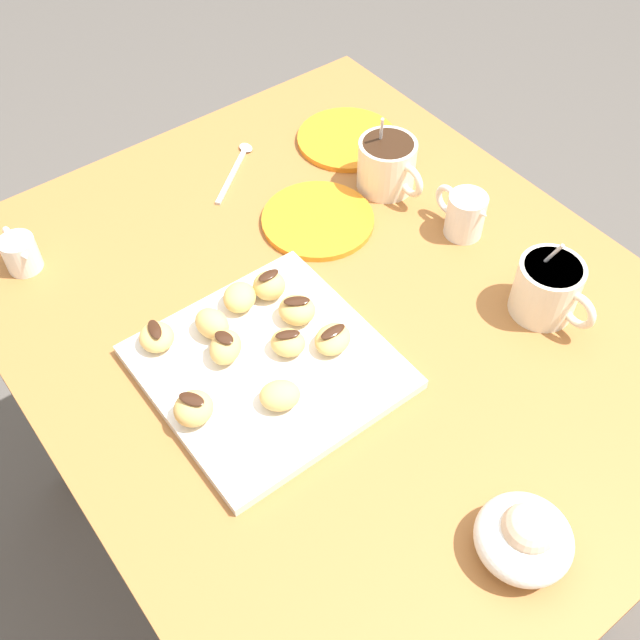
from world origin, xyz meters
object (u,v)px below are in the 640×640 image
at_px(chocolate_sauce_pitcher, 20,252).
at_px(coffee_mug_cream_left, 387,164).
at_px(ice_cream_bowl, 524,537).
at_px(beignet_2, 288,343).
at_px(beignet_7, 157,337).
at_px(saucer_orange_left, 347,139).
at_px(beignet_4, 212,324).
at_px(beignet_9, 240,297).
at_px(cream_pitcher_white, 465,213).
at_px(beignet_1, 194,408).
at_px(beignet_5, 226,347).
at_px(beignet_6, 297,310).
at_px(saucer_orange_right, 318,220).
at_px(dining_table, 338,365).
at_px(beignet_0, 333,339).
at_px(beignet_8, 269,285).
at_px(coffee_mug_cream_right, 548,288).
at_px(pastry_plate_square, 268,367).

bearing_deg(chocolate_sauce_pitcher, coffee_mug_cream_left, 71.23).
bearing_deg(ice_cream_bowl, chocolate_sauce_pitcher, -160.96).
relative_size(beignet_2, beignet_7, 0.95).
bearing_deg(saucer_orange_left, beignet_4, -60.74).
height_order(beignet_2, beignet_9, beignet_9).
distance_m(cream_pitcher_white, beignet_1, 0.52).
bearing_deg(beignet_5, beignet_6, 88.20).
height_order(chocolate_sauce_pitcher, saucer_orange_right, chocolate_sauce_pitcher).
relative_size(dining_table, beignet_0, 19.00).
height_order(chocolate_sauce_pitcher, beignet_0, chocolate_sauce_pitcher).
xyz_separation_m(cream_pitcher_white, chocolate_sauce_pitcher, (-0.34, -0.58, -0.01)).
relative_size(cream_pitcher_white, beignet_6, 2.03).
bearing_deg(beignet_8, beignet_2, -21.10).
relative_size(cream_pitcher_white, ice_cream_bowl, 0.95).
bearing_deg(beignet_5, chocolate_sauce_pitcher, -156.97).
height_order(coffee_mug_cream_right, beignet_6, coffee_mug_cream_right).
bearing_deg(dining_table, beignet_1, -81.62).
xyz_separation_m(saucer_orange_left, beignet_2, (0.33, -0.36, 0.03)).
xyz_separation_m(pastry_plate_square, cream_pitcher_white, (-0.04, 0.40, 0.03)).
bearing_deg(saucer_orange_right, beignet_8, -59.26).
bearing_deg(ice_cream_bowl, pastry_plate_square, -167.80).
xyz_separation_m(saucer_orange_left, beignet_0, (0.36, -0.31, 0.03)).
relative_size(cream_pitcher_white, beignet_1, 2.04).
bearing_deg(beignet_8, coffee_mug_cream_left, 107.58).
xyz_separation_m(dining_table, cream_pitcher_white, (-0.01, 0.26, 0.17)).
bearing_deg(saucer_orange_right, beignet_7, -77.11).
bearing_deg(beignet_5, beignet_9, 134.93).
bearing_deg(coffee_mug_cream_left, beignet_0, -52.06).
distance_m(ice_cream_bowl, chocolate_sauce_pitcher, 0.80).
bearing_deg(cream_pitcher_white, beignet_0, -77.82).
bearing_deg(saucer_orange_left, dining_table, -40.29).
xyz_separation_m(ice_cream_bowl, beignet_1, (-0.36, -0.20, -0.00)).
distance_m(coffee_mug_cream_right, cream_pitcher_white, 0.19).
bearing_deg(dining_table, beignet_5, -95.97).
bearing_deg(beignet_7, coffee_mug_cream_right, 60.64).
bearing_deg(coffee_mug_cream_left, beignet_6, -62.41).
bearing_deg(beignet_5, beignet_4, 170.88).
height_order(coffee_mug_cream_left, beignet_1, coffee_mug_cream_left).
relative_size(ice_cream_bowl, beignet_7, 2.21).
height_order(coffee_mug_cream_right, beignet_1, coffee_mug_cream_right).
bearing_deg(coffee_mug_cream_left, beignet_1, -67.16).
bearing_deg(chocolate_sauce_pitcher, beignet_8, 41.75).
xyz_separation_m(pastry_plate_square, beignet_7, (-0.12, -0.10, 0.02)).
height_order(beignet_5, beignet_9, beignet_5).
distance_m(cream_pitcher_white, beignet_7, 0.50).
relative_size(beignet_1, beignet_6, 0.99).
bearing_deg(beignet_1, saucer_orange_left, 123.38).
distance_m(pastry_plate_square, beignet_9, 0.11).
relative_size(coffee_mug_cream_left, beignet_0, 2.41).
relative_size(saucer_orange_right, beignet_0, 3.26).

